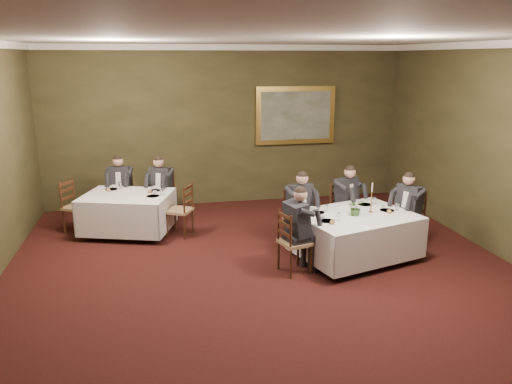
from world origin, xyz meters
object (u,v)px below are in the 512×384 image
object	(u,v)px
table_main	(355,233)
diner_sec_backleft	(121,195)
diner_main_endleft	(295,241)
chair_sec_endleft	(77,217)
chair_main_endleft	(294,255)
table_second	(128,211)
chair_sec_backleft	(122,206)
chair_sec_endright	(180,221)
centerpiece	(356,207)
candlestick	(371,201)
diner_main_backleft	(299,218)
chair_sec_backright	(163,207)
chair_main_endright	(408,231)
chair_main_backright	(343,221)
chair_main_backleft	(298,230)
diner_main_endright	(408,219)
painting	(295,115)
diner_sec_backright	(162,196)
diner_main_backright	(345,210)

from	to	relation	value
table_main	diner_sec_backleft	xyz separation A→B (m)	(-3.89, 2.90, 0.06)
diner_main_endleft	chair_sec_endleft	xyz separation A→B (m)	(-3.57, 2.63, -0.23)
chair_main_endleft	diner_main_endleft	xyz separation A→B (m)	(0.01, 0.00, 0.23)
table_main	table_second	distance (m)	4.23
chair_sec_backleft	chair_sec_endright	size ratio (longest dim) A/B	1.00
chair_main_endleft	centerpiece	xyz separation A→B (m)	(1.10, 0.29, 0.62)
diner_sec_backleft	candlestick	world-z (taller)	diner_sec_backleft
diner_main_backleft	chair_sec_endright	world-z (taller)	diner_main_backleft
chair_sec_backright	chair_main_endright	bearing A→B (deg)	175.40
diner_sec_backleft	chair_sec_endleft	distance (m)	1.02
chair_main_backright	chair_main_endright	world-z (taller)	same
chair_main_backleft	diner_main_endright	bearing A→B (deg)	151.44
painting	centerpiece	bearing A→B (deg)	-90.39
diner_main_backleft	chair_sec_backleft	size ratio (longest dim) A/B	1.35
diner_sec_backright	chair_sec_backright	bearing A→B (deg)	-90.00
diner_main_endleft	chair_sec_backright	size ratio (longest dim) A/B	1.35
diner_main_backleft	chair_main_endright	bearing A→B (deg)	151.98
chair_main_backleft	chair_main_endright	distance (m)	1.92
diner_main_endright	candlestick	bearing A→B (deg)	78.92
chair_sec_backright	chair_sec_endright	world-z (taller)	same
diner_main_backright	chair_main_endleft	xyz separation A→B (m)	(-1.35, -1.36, -0.23)
chair_sec_endleft	painting	xyz separation A→B (m)	(4.68, 1.38, 1.68)
diner_sec_backleft	centerpiece	size ratio (longest dim) A/B	4.72
diner_main_backright	chair_sec_backleft	world-z (taller)	diner_main_backright
chair_main_backright	chair_sec_endleft	xyz separation A→B (m)	(-4.90, 1.26, 0.00)
table_second	diner_sec_backleft	distance (m)	0.91
chair_sec_endleft	chair_sec_endright	bearing A→B (deg)	100.37
diner_main_backleft	chair_sec_backright	xyz separation A→B (m)	(-2.33, 1.88, -0.23)
chair_main_backleft	diner_sec_backright	size ratio (longest dim) A/B	0.74
chair_main_backleft	candlestick	distance (m)	1.42
centerpiece	chair_main_endright	bearing A→B (deg)	17.23
chair_sec_backleft	diner_main_endright	bearing A→B (deg)	162.33
chair_main_backright	centerpiece	distance (m)	1.27
chair_main_backleft	centerpiece	xyz separation A→B (m)	(0.72, -0.81, 0.62)
diner_main_backright	diner_main_endleft	xyz separation A→B (m)	(-1.34, -1.36, 0.00)
table_main	diner_main_endright	world-z (taller)	diner_main_endright
table_main	chair_sec_backright	world-z (taller)	chair_sec_backright
table_main	chair_sec_endright	world-z (taller)	chair_sec_endright
table_main	candlestick	xyz separation A→B (m)	(0.28, 0.07, 0.50)
diner_main_endleft	candlestick	size ratio (longest dim) A/B	2.61
diner_main_backleft	centerpiece	world-z (taller)	diner_main_backleft
diner_main_backleft	diner_main_endright	distance (m)	1.91
diner_main_endleft	chair_sec_backright	xyz separation A→B (m)	(-1.95, 2.97, -0.23)
chair_main_backright	centerpiece	bearing A→B (deg)	47.51
diner_main_endright	candlestick	size ratio (longest dim) A/B	2.61
diner_main_endright	diner_sec_backright	bearing A→B (deg)	32.99
painting	chair_sec_backright	bearing A→B (deg)	-161.31
chair_main_endleft	diner_main_backright	bearing A→B (deg)	120.14
chair_main_backright	diner_main_backright	bearing A→B (deg)	90.00
chair_main_endright	chair_sec_endleft	world-z (taller)	same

